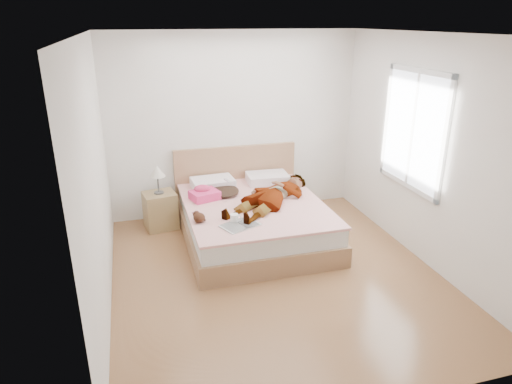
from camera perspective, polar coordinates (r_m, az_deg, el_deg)
The scene contains 11 objects.
ground at distance 5.28m, azimuth 2.53°, elevation -10.32°, with size 4.00×4.00×0.00m, color #55351A.
woman at distance 5.90m, azimuth 2.02°, elevation -0.05°, with size 0.63×1.68×0.23m, color silver.
hair at distance 6.20m, azimuth -4.27°, elevation 0.22°, with size 0.44×0.54×0.08m, color black.
phone at distance 6.12m, azimuth -3.57°, elevation 1.45°, with size 0.05×0.10×0.01m, color silver.
room_shell at distance 5.73m, azimuth 19.08°, elevation 7.32°, with size 4.00×4.00×4.00m.
bed at distance 6.03m, azimuth -0.48°, elevation -3.17°, with size 1.80×2.08×1.00m.
towel at distance 6.01m, azimuth -6.52°, elevation -0.20°, with size 0.42×0.37×0.18m.
magazine at distance 5.23m, azimuth -1.99°, elevation -4.16°, with size 0.50×0.42×0.02m.
coffee_mug at distance 5.29m, azimuth -2.68°, elevation -3.31°, with size 0.14×0.11×0.11m.
plush_toy at distance 5.36m, azimuth -7.18°, elevation -3.10°, with size 0.16×0.22×0.11m.
nightstand at distance 6.41m, azimuth -11.89°, elevation -1.92°, with size 0.47×0.44×0.90m.
Camera 1 is at (-1.44, -4.28, 2.73)m, focal length 32.00 mm.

